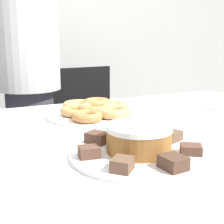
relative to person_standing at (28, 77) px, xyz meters
The scene contains 21 objects.
wall_back 0.89m from the person_standing, 85.45° to the left, with size 8.00×0.05×2.60m.
table 0.86m from the person_standing, 85.91° to the right, with size 1.68×1.01×0.75m.
person_standing is the anchor object (origin of this frame).
office_chair_right 0.58m from the person_standing, ahead, with size 0.49×0.49×0.86m.
plate_cake 1.03m from the person_standing, 87.21° to the right, with size 0.33×0.33×0.01m.
plate_donuts 0.63m from the person_standing, 79.82° to the right, with size 0.34×0.34×0.01m.
frosted_cake 1.03m from the person_standing, 87.21° to the right, with size 0.16×0.16×0.06m.
lamington_0 0.93m from the person_standing, 90.69° to the right, with size 0.07×0.07×0.03m.
lamington_1 1.02m from the person_standing, 93.90° to the right, with size 0.05×0.04×0.02m.
lamington_2 1.11m from the person_standing, 91.91° to the right, with size 0.06×0.06×0.03m.
lamington_3 1.15m from the person_standing, 86.99° to the right, with size 0.05×0.06×0.03m.
lamington_4 1.11m from the person_standing, 82.19° to the right, with size 0.06×0.06×0.02m.
lamington_5 1.01m from the person_standing, 80.57° to the right, with size 0.07×0.06×0.03m.
lamington_6 0.92m from the person_standing, 84.21° to the right, with size 0.06×0.06×0.02m.
donut_0 0.63m from the person_standing, 79.82° to the right, with size 0.12×0.12×0.03m.
donut_1 0.64m from the person_standing, 72.70° to the right, with size 0.11×0.11×0.03m.
donut_2 0.57m from the person_standing, 75.08° to the right, with size 0.11×0.11×0.04m.
donut_3 0.55m from the person_standing, 81.82° to the right, with size 0.12×0.12×0.03m.
donut_4 0.62m from the person_standing, 85.59° to the right, with size 0.12×0.12×0.03m.
donut_5 0.71m from the person_standing, 86.14° to the right, with size 0.10×0.10×0.03m.
donut_6 0.71m from the person_standing, 77.72° to the right, with size 0.12×0.12×0.03m.
Camera 1 is at (-0.37, -0.78, 1.02)m, focal length 50.00 mm.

